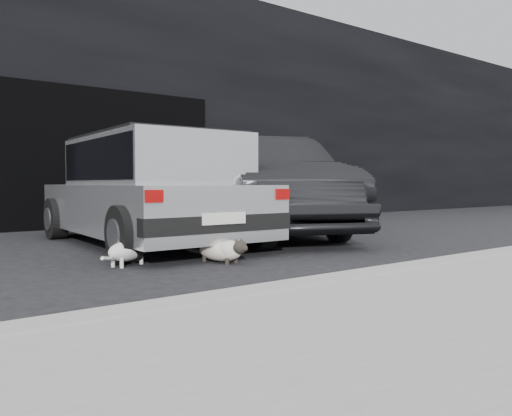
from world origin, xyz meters
TOP-DOWN VIEW (x-y plane):
  - ground at (0.00, 0.00)m, footprint 80.00×80.00m
  - building_facade at (1.00, 6.00)m, footprint 34.00×4.00m
  - garage_opening at (1.00, 3.99)m, footprint 4.00×0.10m
  - curb at (1.00, -2.60)m, footprint 18.00×0.25m
  - silver_hatchback at (0.38, 0.95)m, footprint 2.02×4.00m
  - second_car at (2.49, 1.24)m, footprint 3.41×5.18m
  - cat_siamese at (0.35, -0.91)m, footprint 0.41×0.78m
  - cat_white at (-0.50, -0.49)m, footprint 0.64×0.41m

SIDE VIEW (x-z plane):
  - ground at x=0.00m, z-range 0.00..0.00m
  - curb at x=1.00m, z-range 0.00..0.12m
  - cat_siamese at x=0.35m, z-range -0.01..0.27m
  - cat_white at x=-0.50m, z-range 0.00..0.32m
  - silver_hatchback at x=0.38m, z-range 0.07..1.53m
  - second_car at x=2.49m, z-range 0.00..1.61m
  - garage_opening at x=1.00m, z-range 0.00..2.60m
  - building_facade at x=1.00m, z-range 0.00..5.00m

